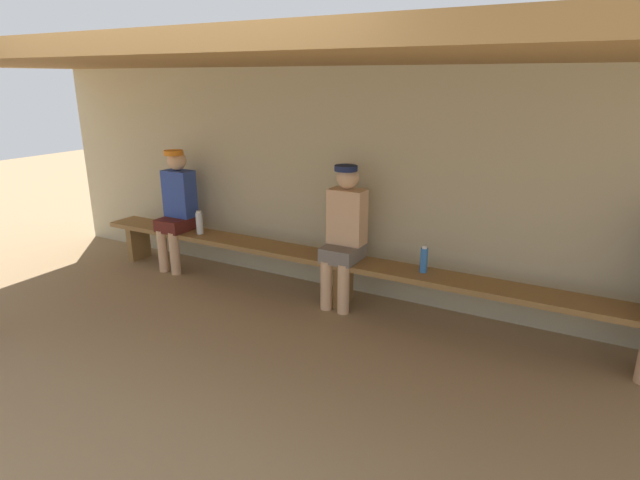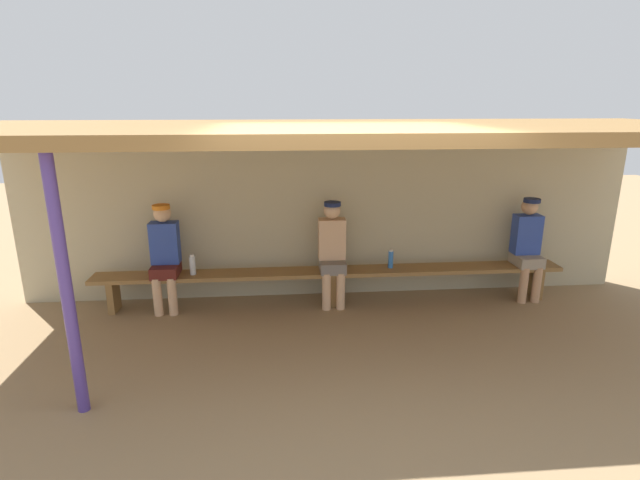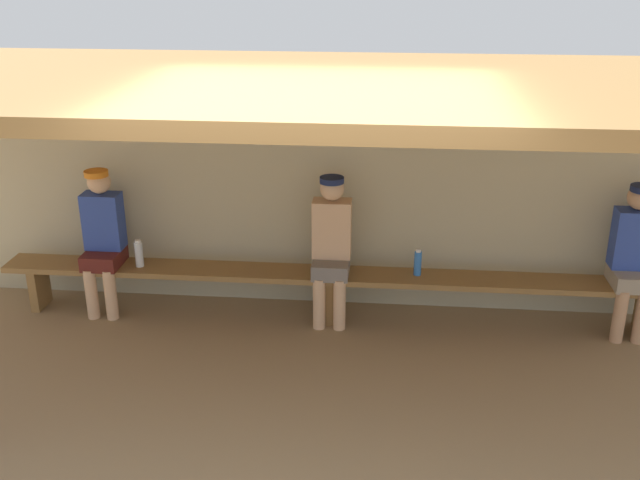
# 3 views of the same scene
# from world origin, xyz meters

# --- Properties ---
(ground_plane) EXTENTS (24.00, 24.00, 0.00)m
(ground_plane) POSITION_xyz_m (0.00, 0.00, 0.00)
(ground_plane) COLOR #937754
(back_wall) EXTENTS (8.00, 0.20, 2.20)m
(back_wall) POSITION_xyz_m (0.00, 2.00, 1.10)
(back_wall) COLOR #B7AD8C
(back_wall) RESTS_ON ground
(dugout_roof) EXTENTS (8.00, 2.80, 0.12)m
(dugout_roof) POSITION_xyz_m (0.00, 0.70, 2.26)
(dugout_roof) COLOR olive
(dugout_roof) RESTS_ON back_wall
(support_post) EXTENTS (0.10, 0.10, 2.20)m
(support_post) POSITION_xyz_m (-2.37, -0.55, 1.10)
(support_post) COLOR #4C388C
(support_post) RESTS_ON ground
(bench) EXTENTS (6.00, 0.36, 0.46)m
(bench) POSITION_xyz_m (0.00, 1.55, 0.39)
(bench) COLOR olive
(bench) RESTS_ON ground
(player_in_blue) EXTENTS (0.34, 0.42, 1.34)m
(player_in_blue) POSITION_xyz_m (-0.00, 1.55, 0.75)
(player_in_blue) COLOR slate
(player_in_blue) RESTS_ON ground
(player_leftmost) EXTENTS (0.34, 0.42, 1.34)m
(player_leftmost) POSITION_xyz_m (2.58, 1.55, 0.75)
(player_leftmost) COLOR gray
(player_leftmost) RESTS_ON ground
(player_rightmost) EXTENTS (0.34, 0.42, 1.34)m
(player_rightmost) POSITION_xyz_m (-2.08, 1.55, 0.75)
(player_rightmost) COLOR #591E19
(player_rightmost) RESTS_ON ground
(water_bottle_orange) EXTENTS (0.07, 0.07, 0.24)m
(water_bottle_orange) POSITION_xyz_m (0.77, 1.58, 0.58)
(water_bottle_orange) COLOR blue
(water_bottle_orange) RESTS_ON bench
(water_bottle_green) EXTENTS (0.07, 0.07, 0.26)m
(water_bottle_green) POSITION_xyz_m (-1.75, 1.54, 0.58)
(water_bottle_green) COLOR silver
(water_bottle_green) RESTS_ON bench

